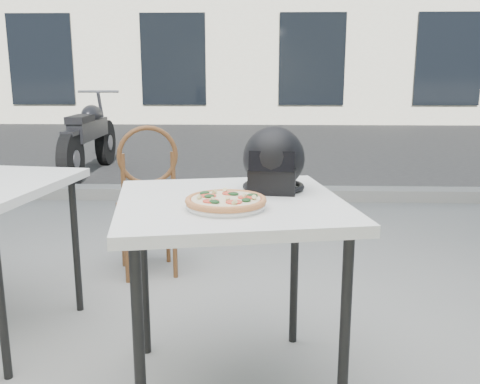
{
  "coord_description": "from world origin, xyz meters",
  "views": [
    {
      "loc": [
        0.41,
        -2.48,
        1.31
      ],
      "look_at": [
        0.34,
        -0.54,
        0.87
      ],
      "focal_mm": 40.0,
      "sensor_mm": 36.0,
      "label": 1
    }
  ],
  "objects_px": {
    "pizza": "(226,200)",
    "cafe_chair_main": "(148,193)",
    "plate": "(226,206)",
    "motorcycle": "(89,139)",
    "cafe_table_main": "(231,218)",
    "helmet": "(274,162)"
  },
  "relations": [
    {
      "from": "pizza",
      "to": "cafe_chair_main",
      "type": "bearing_deg",
      "value": 112.66
    },
    {
      "from": "cafe_table_main",
      "to": "pizza",
      "type": "bearing_deg",
      "value": -94.01
    },
    {
      "from": "pizza",
      "to": "helmet",
      "type": "xyz_separation_m",
      "value": [
        0.18,
        0.32,
        0.09
      ]
    },
    {
      "from": "pizza",
      "to": "cafe_chair_main",
      "type": "height_order",
      "value": "cafe_chair_main"
    },
    {
      "from": "pizza",
      "to": "motorcycle",
      "type": "height_order",
      "value": "motorcycle"
    },
    {
      "from": "cafe_chair_main",
      "to": "plate",
      "type": "bearing_deg",
      "value": 94.66
    },
    {
      "from": "pizza",
      "to": "motorcycle",
      "type": "relative_size",
      "value": 0.15
    },
    {
      "from": "cafe_table_main",
      "to": "plate",
      "type": "distance_m",
      "value": 0.16
    },
    {
      "from": "cafe_table_main",
      "to": "helmet",
      "type": "bearing_deg",
      "value": 46.42
    },
    {
      "from": "cafe_chair_main",
      "to": "cafe_table_main",
      "type": "bearing_deg",
      "value": 97.19
    },
    {
      "from": "motorcycle",
      "to": "pizza",
      "type": "bearing_deg",
      "value": -67.87
    },
    {
      "from": "cafe_chair_main",
      "to": "motorcycle",
      "type": "relative_size",
      "value": 0.47
    },
    {
      "from": "cafe_table_main",
      "to": "plate",
      "type": "bearing_deg",
      "value": -94.04
    },
    {
      "from": "helmet",
      "to": "motorcycle",
      "type": "distance_m",
      "value": 5.12
    },
    {
      "from": "cafe_chair_main",
      "to": "helmet",
      "type": "bearing_deg",
      "value": 107.21
    },
    {
      "from": "plate",
      "to": "cafe_chair_main",
      "type": "height_order",
      "value": "cafe_chair_main"
    },
    {
      "from": "helmet",
      "to": "cafe_chair_main",
      "type": "bearing_deg",
      "value": 131.04
    },
    {
      "from": "plate",
      "to": "helmet",
      "type": "xyz_separation_m",
      "value": [
        0.18,
        0.32,
        0.11
      ]
    },
    {
      "from": "cafe_table_main",
      "to": "plate",
      "type": "height_order",
      "value": "plate"
    },
    {
      "from": "cafe_chair_main",
      "to": "motorcycle",
      "type": "distance_m",
      "value": 3.79
    },
    {
      "from": "plate",
      "to": "motorcycle",
      "type": "distance_m",
      "value": 5.32
    },
    {
      "from": "plate",
      "to": "pizza",
      "type": "xyz_separation_m",
      "value": [
        0.0,
        0.0,
        0.02
      ]
    }
  ]
}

